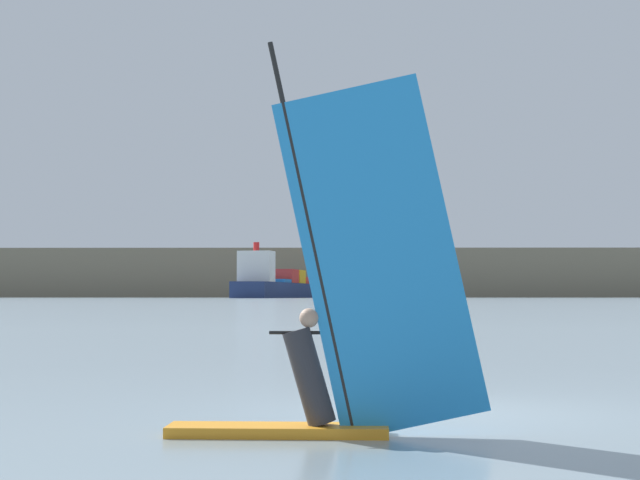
{
  "coord_description": "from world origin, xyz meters",
  "views": [
    {
      "loc": [
        -1.9,
        -13.73,
        1.57
      ],
      "look_at": [
        -1.56,
        2.11,
        2.45
      ],
      "focal_mm": 56.37,
      "sensor_mm": 36.0,
      "label": 1
    }
  ],
  "objects": [
    {
      "name": "ground_plane",
      "position": [
        0.0,
        0.0,
        0.0
      ],
      "size": [
        4000.0,
        4000.0,
        0.0
      ],
      "primitive_type": "plane",
      "color": "gray"
    },
    {
      "name": "windsurfer",
      "position": [
        -1.48,
        -2.43,
        1.22
      ],
      "size": [
        3.63,
        0.79,
        4.53
      ],
      "rotation": [
        0.0,
        0.0,
        3.08
      ],
      "color": "orange",
      "rests_on": "ground_plane"
    },
    {
      "name": "cargo_ship",
      "position": [
        -15.09,
        738.15,
        9.12
      ],
      "size": [
        66.74,
        201.41,
        37.87
      ],
      "rotation": [
        0.0,
        0.0,
        1.35
      ],
      "color": "navy",
      "rests_on": "ground_plane"
    },
    {
      "name": "distant_headland",
      "position": [
        -27.68,
        1113.35,
        22.04
      ],
      "size": [
        1208.44,
        513.0,
        44.09
      ],
      "primitive_type": "cube",
      "rotation": [
        0.0,
        0.0,
        -0.03
      ],
      "color": "#756B56",
      "rests_on": "ground_plane"
    }
  ]
}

